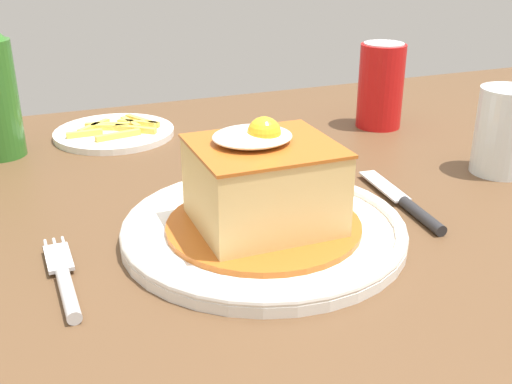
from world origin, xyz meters
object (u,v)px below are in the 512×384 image
at_px(fork, 65,281).
at_px(side_plate_fries, 115,132).
at_px(knife, 410,206).
at_px(drinking_glass, 503,137).
at_px(main_plate, 264,229).
at_px(soda_can, 381,86).

xyz_separation_m(fork, side_plate_fries, (0.11, 0.39, -0.00)).
bearing_deg(side_plate_fries, fork, -105.74).
bearing_deg(fork, knife, 3.23).
xyz_separation_m(knife, drinking_glass, (0.17, 0.06, 0.04)).
relative_size(main_plate, side_plate_fries, 1.62).
bearing_deg(knife, main_plate, 178.92).
xyz_separation_m(knife, side_plate_fries, (-0.25, 0.37, -0.00)).
relative_size(fork, drinking_glass, 1.35).
bearing_deg(knife, drinking_glass, 18.84).
xyz_separation_m(fork, soda_can, (0.49, 0.29, 0.06)).
xyz_separation_m(main_plate, fork, (-0.19, -0.02, -0.00)).
relative_size(main_plate, knife, 1.66).
bearing_deg(drinking_glass, main_plate, -170.85).
relative_size(fork, knife, 0.85).
bearing_deg(drinking_glass, side_plate_fries, 142.56).
xyz_separation_m(soda_can, side_plate_fries, (-0.38, 0.10, -0.06)).
distance_m(knife, side_plate_fries, 0.45).
bearing_deg(fork, main_plate, 6.98).
bearing_deg(knife, fork, -176.77).
xyz_separation_m(knife, soda_can, (0.13, 0.27, 0.06)).
distance_m(main_plate, side_plate_fries, 0.38).
distance_m(fork, drinking_glass, 0.53).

